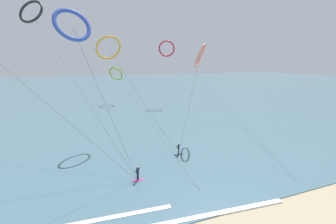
# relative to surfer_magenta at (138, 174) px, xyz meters

# --- Properties ---
(sea_water) EXTENTS (400.00, 200.00, 0.08)m
(sea_water) POSITION_rel_surfer_magenta_xyz_m (6.13, 92.39, -0.78)
(sea_water) COLOR slate
(sea_water) RESTS_ON ground
(surfer_magenta) EXTENTS (1.40, 0.72, 1.70)m
(surfer_magenta) POSITION_rel_surfer_magenta_xyz_m (0.00, 0.00, 0.00)
(surfer_magenta) COLOR #CC288E
(surfer_magenta) RESTS_ON ground
(surfer_navy) EXTENTS (1.40, 0.66, 1.70)m
(surfer_navy) POSITION_rel_surfer_magenta_xyz_m (6.66, 4.58, 0.00)
(surfer_navy) COLOR navy
(surfer_navy) RESTS_ON ground
(kite_crimson) EXTENTS (4.64, 47.04, 18.74)m
(kite_crimson) POSITION_rel_surfer_magenta_xyz_m (17.33, 39.70, 15.55)
(kite_crimson) COLOR red
(kite_crimson) RESTS_ON ground
(kite_coral) EXTENTS (8.10, 8.55, 15.62)m
(kite_coral) POSITION_rel_surfer_magenta_xyz_m (12.86, 10.88, 12.83)
(kite_coral) COLOR #EA7260
(kite_coral) RESTS_ON ground
(kite_amber) EXTENTS (9.97, 11.58, 16.50)m
(kite_amber) POSITION_rel_surfer_magenta_xyz_m (-1.05, 14.45, 13.90)
(kite_amber) COLOR orange
(kite_amber) RESTS_ON ground
(kite_charcoal) EXTENTS (14.88, 24.59, 22.72)m
(kite_charcoal) POSITION_rel_surfer_magenta_xyz_m (-12.38, 22.41, 19.85)
(kite_charcoal) COLOR black
(kite_charcoal) RESTS_ON ground
(kite_lime) EXTENTS (4.90, 53.12, 11.26)m
(kite_lime) POSITION_rel_surfer_magenta_xyz_m (3.22, 46.16, 8.30)
(kite_lime) COLOR #8CC62D
(kite_lime) RESTS_ON ground
(kite_cobalt) EXTENTS (7.17, 3.84, 17.62)m
(kite_cobalt) POSITION_rel_surfer_magenta_xyz_m (-5.18, 2.22, 15.16)
(kite_cobalt) COLOR #2647B7
(kite_cobalt) RESTS_ON ground
(wave_crest_near) EXTENTS (14.32, 1.60, 0.12)m
(wave_crest_near) POSITION_rel_surfer_magenta_xyz_m (4.70, -7.31, -0.76)
(wave_crest_near) COLOR white
(wave_crest_near) RESTS_ON ground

